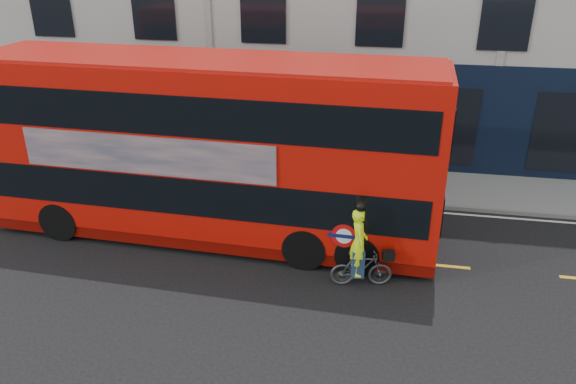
# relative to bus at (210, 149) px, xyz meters

# --- Properties ---
(ground) EXTENTS (120.00, 120.00, 0.00)m
(ground) POSITION_rel_bus_xyz_m (-1.74, -2.20, -2.61)
(ground) COLOR black
(ground) RESTS_ON ground
(pavement) EXTENTS (60.00, 3.00, 0.12)m
(pavement) POSITION_rel_bus_xyz_m (-1.74, 4.30, -2.55)
(pavement) COLOR gray
(pavement) RESTS_ON ground
(kerb) EXTENTS (60.00, 0.12, 0.13)m
(kerb) POSITION_rel_bus_xyz_m (-1.74, 2.80, -2.54)
(kerb) COLOR slate
(kerb) RESTS_ON ground
(road_edge_line) EXTENTS (58.00, 0.10, 0.01)m
(road_edge_line) POSITION_rel_bus_xyz_m (-1.74, 2.50, -2.60)
(road_edge_line) COLOR silver
(road_edge_line) RESTS_ON ground
(lane_dashes) EXTENTS (58.00, 0.12, 0.01)m
(lane_dashes) POSITION_rel_bus_xyz_m (-1.74, -0.70, -2.60)
(lane_dashes) COLOR gold
(lane_dashes) RESTS_ON ground
(bus) EXTENTS (12.72, 3.37, 5.09)m
(bus) POSITION_rel_bus_xyz_m (0.00, 0.00, 0.00)
(bus) COLOR red
(bus) RESTS_ON ground
(cyclist) EXTENTS (1.58, 0.72, 2.30)m
(cyclist) POSITION_rel_bus_xyz_m (4.33, -1.98, -1.81)
(cyclist) COLOR #45484A
(cyclist) RESTS_ON ground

